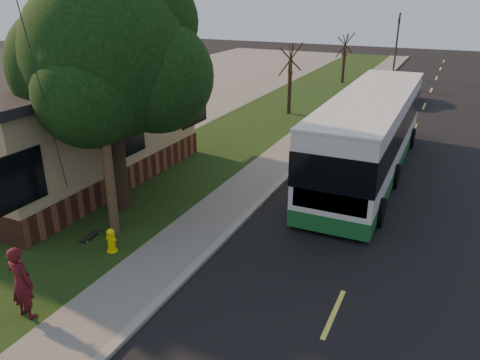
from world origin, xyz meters
name	(u,v)px	position (x,y,z in m)	size (l,w,h in m)	color
ground	(189,274)	(0.00, 0.00, 0.00)	(120.00, 120.00, 0.00)	black
road	(394,175)	(4.00, 10.00, 0.01)	(8.00, 80.00, 0.01)	black
curb	(303,160)	(0.00, 10.00, 0.06)	(0.25, 80.00, 0.12)	gray
sidewalk	(282,158)	(-1.00, 10.00, 0.04)	(2.00, 80.00, 0.08)	slate
grass_verge	(215,148)	(-4.50, 10.00, 0.04)	(5.00, 80.00, 0.07)	black
building_lot	(60,125)	(-14.50, 10.00, 0.02)	(15.00, 80.00, 0.04)	slate
fire_hydrant	(111,240)	(-2.60, 0.00, 0.43)	(0.32, 0.32, 0.74)	yellow
utility_pole	(99,88)	(-3.31, 0.99, 4.63)	(2.86, 3.21, 9.07)	#473321
leafy_tree	(111,59)	(-4.17, 2.65, 5.17)	(6.30, 6.00, 7.80)	black
bare_tree_near	(290,80)	(-3.50, 18.00, 2.15)	(1.38, 1.21, 4.31)	black
bare_tree_far	(344,59)	(-3.00, 30.00, 2.00)	(1.38, 1.21, 4.03)	black
traffic_signal	(397,42)	(0.50, 34.00, 3.16)	(0.18, 0.22, 5.50)	#2D2D30
transit_bus	(370,132)	(2.86, 9.70, 1.80)	(2.89, 12.51, 3.38)	silver
skateboarder	(21,282)	(-2.50, -3.18, 0.99)	(0.67, 0.44, 1.83)	#480E15
skateboard_main	(91,236)	(-3.75, 0.39, 0.13)	(0.29, 0.87, 0.08)	black
dumpster	(128,130)	(-8.77, 8.85, 0.72)	(1.58, 1.27, 1.36)	black
distant_car	(405,91)	(2.59, 24.54, 0.77)	(1.83, 4.54, 1.55)	black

